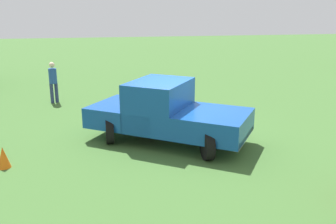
% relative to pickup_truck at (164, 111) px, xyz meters
% --- Properties ---
extents(ground_plane, '(80.00, 80.00, 0.00)m').
position_rel_pickup_truck_xyz_m(ground_plane, '(-0.12, 0.27, -0.92)').
color(ground_plane, '#3D662D').
extents(pickup_truck, '(4.28, 4.96, 1.80)m').
position_rel_pickup_truck_xyz_m(pickup_truck, '(0.00, 0.00, 0.00)').
color(pickup_truck, black).
rests_on(pickup_truck, ground_plane).
extents(person_bystander, '(0.43, 0.43, 1.70)m').
position_rel_pickup_truck_xyz_m(person_bystander, '(-5.34, -3.69, 0.03)').
color(person_bystander, navy).
rests_on(person_bystander, ground_plane).
extents(traffic_cone, '(0.32, 0.32, 0.55)m').
position_rel_pickup_truck_xyz_m(traffic_cone, '(1.16, -4.25, -0.65)').
color(traffic_cone, orange).
rests_on(traffic_cone, ground_plane).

